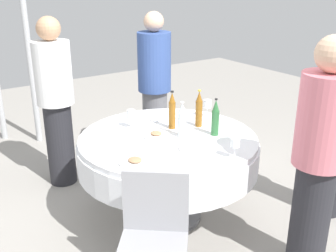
# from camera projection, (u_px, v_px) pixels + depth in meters

# --- Properties ---
(ground_plane) EXTENTS (10.00, 10.00, 0.00)m
(ground_plane) POSITION_uv_depth(u_px,v_px,m) (168.00, 216.00, 3.44)
(ground_plane) COLOR gray
(dining_table) EXTENTS (1.45, 1.45, 0.74)m
(dining_table) POSITION_uv_depth(u_px,v_px,m) (168.00, 153.00, 3.23)
(dining_table) COLOR white
(dining_table) RESTS_ON ground_plane
(bottle_clear_east) EXTENTS (0.07, 0.07, 0.29)m
(bottle_clear_east) POSITION_uv_depth(u_px,v_px,m) (182.00, 121.00, 3.13)
(bottle_clear_east) COLOR silver
(bottle_clear_east) RESTS_ON dining_table
(bottle_green_outer) EXTENTS (0.06, 0.06, 0.30)m
(bottle_green_outer) POSITION_uv_depth(u_px,v_px,m) (215.00, 118.00, 3.16)
(bottle_green_outer) COLOR #2D6B38
(bottle_green_outer) RESTS_ON dining_table
(bottle_amber_rear) EXTENTS (0.06, 0.06, 0.32)m
(bottle_amber_rear) POSITION_uv_depth(u_px,v_px,m) (199.00, 109.00, 3.34)
(bottle_amber_rear) COLOR #8C5619
(bottle_amber_rear) RESTS_ON dining_table
(bottle_amber_far) EXTENTS (0.06, 0.06, 0.32)m
(bottle_amber_far) POSITION_uv_depth(u_px,v_px,m) (172.00, 111.00, 3.30)
(bottle_amber_far) COLOR #8C5619
(bottle_amber_far) RESTS_ON dining_table
(wine_glass_far) EXTENTS (0.07, 0.07, 0.15)m
(wine_glass_far) POSITION_uv_depth(u_px,v_px,m) (235.00, 144.00, 2.77)
(wine_glass_far) COLOR white
(wine_glass_far) RESTS_ON dining_table
(wine_glass_mid) EXTENTS (0.07, 0.07, 0.16)m
(wine_glass_mid) POSITION_uv_depth(u_px,v_px,m) (207.00, 105.00, 3.58)
(wine_glass_mid) COLOR white
(wine_glass_mid) RESTS_ON dining_table
(wine_glass_west) EXTENTS (0.07, 0.07, 0.16)m
(wine_glass_west) POSITION_uv_depth(u_px,v_px,m) (131.00, 115.00, 3.32)
(wine_glass_west) COLOR white
(wine_glass_west) RESTS_ON dining_table
(plate_right) EXTENTS (0.23, 0.23, 0.04)m
(plate_right) POSITION_uv_depth(u_px,v_px,m) (135.00, 162.00, 2.73)
(plate_right) COLOR white
(plate_right) RESTS_ON dining_table
(plate_front) EXTENTS (0.21, 0.21, 0.02)m
(plate_front) POSITION_uv_depth(u_px,v_px,m) (193.00, 148.00, 2.95)
(plate_front) COLOR white
(plate_front) RESTS_ON dining_table
(plate_left) EXTENTS (0.21, 0.21, 0.04)m
(plate_left) POSITION_uv_depth(u_px,v_px,m) (156.00, 135.00, 3.18)
(plate_left) COLOR white
(plate_left) RESTS_ON dining_table
(spoon_outer) EXTENTS (0.08, 0.17, 0.00)m
(spoon_outer) POSITION_uv_depth(u_px,v_px,m) (117.00, 139.00, 3.12)
(spoon_outer) COLOR silver
(spoon_outer) RESTS_ON dining_table
(spoon_rear) EXTENTS (0.10, 0.17, 0.00)m
(spoon_rear) POSITION_uv_depth(u_px,v_px,m) (154.00, 124.00, 3.44)
(spoon_rear) COLOR silver
(spoon_rear) RESTS_ON dining_table
(spoon_far) EXTENTS (0.18, 0.05, 0.00)m
(spoon_far) POSITION_uv_depth(u_px,v_px,m) (198.00, 164.00, 2.71)
(spoon_far) COLOR silver
(spoon_far) RESTS_ON dining_table
(person_east) EXTENTS (0.34, 0.34, 1.63)m
(person_east) POSITION_uv_depth(u_px,v_px,m) (319.00, 156.00, 2.56)
(person_east) COLOR #26262B
(person_east) RESTS_ON ground_plane
(person_outer) EXTENTS (0.34, 0.34, 1.61)m
(person_outer) POSITION_uv_depth(u_px,v_px,m) (155.00, 88.00, 4.15)
(person_outer) COLOR slate
(person_outer) RESTS_ON ground_plane
(person_far) EXTENTS (0.34, 0.34, 1.61)m
(person_far) POSITION_uv_depth(u_px,v_px,m) (56.00, 101.00, 3.73)
(person_far) COLOR #26262B
(person_far) RESTS_ON ground_plane
(chair_west) EXTENTS (0.56, 0.56, 0.87)m
(chair_west) POSITION_uv_depth(u_px,v_px,m) (154.00, 232.00, 2.37)
(chair_west) COLOR #99999E
(chair_west) RESTS_ON ground_plane
(tent_pole_secondary) EXTENTS (0.07, 0.07, 2.49)m
(tent_pole_secondary) POSITION_uv_depth(u_px,v_px,m) (27.00, 40.00, 4.56)
(tent_pole_secondary) COLOR #B2B5B7
(tent_pole_secondary) RESTS_ON ground_plane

